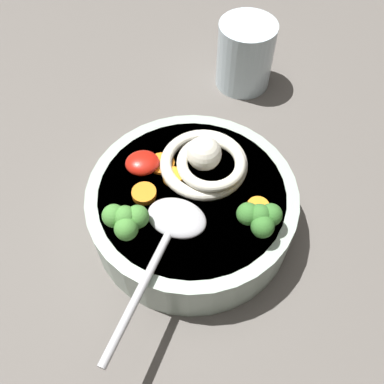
# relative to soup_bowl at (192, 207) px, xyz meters

# --- Properties ---
(table_slab) EXTENTS (1.19, 1.19, 0.04)m
(table_slab) POSITION_rel_soup_bowl_xyz_m (-0.03, 0.03, -0.05)
(table_slab) COLOR #5B5651
(table_slab) RESTS_ON ground
(soup_bowl) EXTENTS (0.22, 0.22, 0.06)m
(soup_bowl) POSITION_rel_soup_bowl_xyz_m (0.00, 0.00, 0.00)
(soup_bowl) COLOR #9EB2A3
(soup_bowl) RESTS_ON table_slab
(noodle_pile) EXTENTS (0.10, 0.10, 0.04)m
(noodle_pile) POSITION_rel_soup_bowl_xyz_m (0.02, 0.02, 0.04)
(noodle_pile) COLOR silver
(noodle_pile) RESTS_ON soup_bowl
(soup_spoon) EXTENTS (0.12, 0.16, 0.02)m
(soup_spoon) POSITION_rel_soup_bowl_xyz_m (-0.03, -0.04, 0.04)
(soup_spoon) COLOR #B7B7BC
(soup_spoon) RESTS_ON soup_bowl
(chili_sauce_dollop) EXTENTS (0.04, 0.03, 0.02)m
(chili_sauce_dollop) POSITION_rel_soup_bowl_xyz_m (-0.05, 0.04, 0.04)
(chili_sauce_dollop) COLOR #B2190F
(chili_sauce_dollop) RESTS_ON soup_bowl
(broccoli_floret_left) EXTENTS (0.04, 0.04, 0.04)m
(broccoli_floret_left) POSITION_rel_soup_bowl_xyz_m (-0.07, -0.04, 0.05)
(broccoli_floret_left) COLOR #7A9E60
(broccoli_floret_left) RESTS_ON soup_bowl
(broccoli_floret_far) EXTENTS (0.04, 0.04, 0.03)m
(broccoli_floret_far) POSITION_rel_soup_bowl_xyz_m (0.06, -0.05, 0.05)
(broccoli_floret_far) COLOR #7A9E60
(broccoli_floret_far) RESTS_ON soup_bowl
(carrot_slice_near_spoon) EXTENTS (0.02, 0.02, 0.01)m
(carrot_slice_near_spoon) POSITION_rel_soup_bowl_xyz_m (0.06, -0.03, 0.03)
(carrot_slice_near_spoon) COLOR orange
(carrot_slice_near_spoon) RESTS_ON soup_bowl
(carrot_slice_front) EXTENTS (0.03, 0.03, 0.01)m
(carrot_slice_front) POSITION_rel_soup_bowl_xyz_m (-0.05, 0.00, 0.03)
(carrot_slice_front) COLOR orange
(carrot_slice_front) RESTS_ON soup_bowl
(carrot_slice_extra_a) EXTENTS (0.02, 0.02, 0.01)m
(carrot_slice_extra_a) POSITION_rel_soup_bowl_xyz_m (-0.02, 0.02, 0.03)
(carrot_slice_extra_a) COLOR orange
(carrot_slice_extra_a) RESTS_ON soup_bowl
(carrot_slice_rear) EXTENTS (0.03, 0.03, 0.00)m
(carrot_slice_rear) POSITION_rel_soup_bowl_xyz_m (-0.02, 0.04, 0.03)
(carrot_slice_rear) COLOR orange
(carrot_slice_rear) RESTS_ON soup_bowl
(drinking_glass) EXTENTS (0.08, 0.08, 0.09)m
(drinking_glass) POSITION_rel_soup_bowl_xyz_m (0.11, 0.23, 0.02)
(drinking_glass) COLOR silver
(drinking_glass) RESTS_ON table_slab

